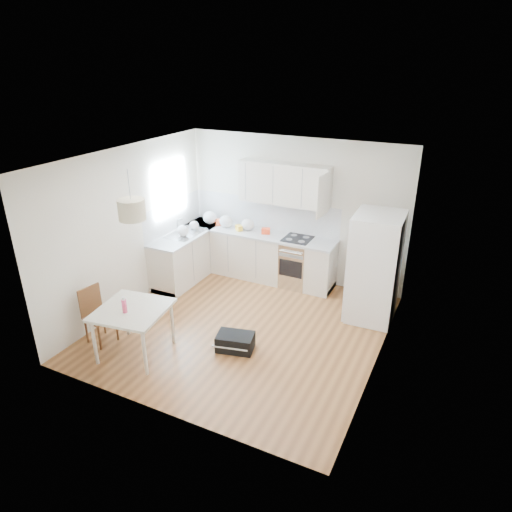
{
  "coord_description": "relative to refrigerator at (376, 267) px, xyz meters",
  "views": [
    {
      "loc": [
        2.92,
        -5.48,
        3.96
      ],
      "look_at": [
        0.04,
        0.4,
        1.1
      ],
      "focal_mm": 32.0,
      "sensor_mm": 36.0,
      "label": 1
    }
  ],
  "objects": [
    {
      "name": "floor",
      "position": [
        -1.74,
        -1.28,
        -0.88
      ],
      "size": [
        4.2,
        4.2,
        0.0
      ],
      "primitive_type": "plane",
      "color": "brown",
      "rests_on": "ground"
    },
    {
      "name": "ceiling",
      "position": [
        -1.74,
        -1.28,
        1.82
      ],
      "size": [
        4.2,
        4.2,
        0.0
      ],
      "primitive_type": "plane",
      "rotation": [
        3.14,
        0.0,
        0.0
      ],
      "color": "white",
      "rests_on": "wall_back"
    },
    {
      "name": "wall_back",
      "position": [
        -1.74,
        0.82,
        0.47
      ],
      "size": [
        4.2,
        0.0,
        4.2
      ],
      "primitive_type": "plane",
      "rotation": [
        1.57,
        0.0,
        0.0
      ],
      "color": "white",
      "rests_on": "floor"
    },
    {
      "name": "wall_left",
      "position": [
        -3.84,
        -1.28,
        0.47
      ],
      "size": [
        0.0,
        4.2,
        4.2
      ],
      "primitive_type": "plane",
      "rotation": [
        1.57,
        0.0,
        1.57
      ],
      "color": "white",
      "rests_on": "floor"
    },
    {
      "name": "wall_right",
      "position": [
        0.36,
        -1.28,
        0.47
      ],
      "size": [
        0.0,
        4.2,
        4.2
      ],
      "primitive_type": "plane",
      "rotation": [
        1.57,
        0.0,
        -1.57
      ],
      "color": "white",
      "rests_on": "floor"
    },
    {
      "name": "window_glassblock",
      "position": [
        -3.82,
        -0.13,
        0.87
      ],
      "size": [
        0.02,
        1.0,
        1.0
      ],
      "primitive_type": "cube",
      "color": "#BFE0F9",
      "rests_on": "wall_left"
    },
    {
      "name": "cabinets_back",
      "position": [
        -2.34,
        0.52,
        -0.44
      ],
      "size": [
        3.0,
        0.6,
        0.88
      ],
      "primitive_type": "cube",
      "color": "silver",
      "rests_on": "floor"
    },
    {
      "name": "cabinets_left",
      "position": [
        -3.54,
        -0.08,
        -0.44
      ],
      "size": [
        0.6,
        1.8,
        0.88
      ],
      "primitive_type": "cube",
      "color": "silver",
      "rests_on": "floor"
    },
    {
      "name": "counter_back",
      "position": [
        -2.34,
        0.52,
        0.02
      ],
      "size": [
        3.02,
        0.64,
        0.04
      ],
      "primitive_type": "cube",
      "color": "#B4B6B9",
      "rests_on": "cabinets_back"
    },
    {
      "name": "counter_left",
      "position": [
        -3.54,
        -0.08,
        0.02
      ],
      "size": [
        0.64,
        1.82,
        0.04
      ],
      "primitive_type": "cube",
      "color": "#B4B6B9",
      "rests_on": "cabinets_left"
    },
    {
      "name": "backsplash_back",
      "position": [
        -2.34,
        0.81,
        0.33
      ],
      "size": [
        3.0,
        0.01,
        0.58
      ],
      "primitive_type": "cube",
      "color": "white",
      "rests_on": "wall_back"
    },
    {
      "name": "backsplash_left",
      "position": [
        -3.83,
        -0.08,
        0.33
      ],
      "size": [
        0.01,
        1.8,
        0.58
      ],
      "primitive_type": "cube",
      "color": "white",
      "rests_on": "wall_left"
    },
    {
      "name": "upper_cabinets",
      "position": [
        -1.89,
        0.66,
        0.99
      ],
      "size": [
        1.7,
        0.32,
        0.75
      ],
      "primitive_type": "cube",
      "color": "silver",
      "rests_on": "wall_back"
    },
    {
      "name": "range_oven",
      "position": [
        -1.54,
        0.52,
        -0.44
      ],
      "size": [
        0.5,
        0.61,
        0.88
      ],
      "primitive_type": null,
      "color": "silver",
      "rests_on": "floor"
    },
    {
      "name": "sink",
      "position": [
        -3.54,
        -0.13,
        0.03
      ],
      "size": [
        0.5,
        0.8,
        0.16
      ],
      "primitive_type": null,
      "color": "silver",
      "rests_on": "counter_left"
    },
    {
      "name": "refrigerator",
      "position": [
        0.0,
        0.0,
        0.0
      ],
      "size": [
        0.88,
        0.91,
        1.77
      ],
      "primitive_type": null,
      "rotation": [
        0.0,
        0.0,
        0.04
      ],
      "color": "white",
      "rests_on": "floor"
    },
    {
      "name": "dining_table",
      "position": [
        -2.81,
        -2.55,
        -0.23
      ],
      "size": [
        1.06,
        1.06,
        0.74
      ],
      "rotation": [
        0.0,
        0.0,
        0.14
      ],
      "color": "beige",
      "rests_on": "floor"
    },
    {
      "name": "dining_chair",
      "position": [
        -3.47,
        -2.54,
        -0.45
      ],
      "size": [
        0.42,
        0.42,
        0.87
      ],
      "primitive_type": null,
      "rotation": [
        0.0,
        0.0,
        -0.18
      ],
      "color": "#4B2516",
      "rests_on": "floor"
    },
    {
      "name": "drink_bottle",
      "position": [
        -2.83,
        -2.67,
        -0.03
      ],
      "size": [
        0.07,
        0.07,
        0.24
      ],
      "primitive_type": "cylinder",
      "rotation": [
        0.0,
        0.0,
        0.07
      ],
      "color": "#D73B62",
      "rests_on": "dining_table"
    },
    {
      "name": "gym_bag",
      "position": [
        -1.57,
        -1.84,
        -0.76
      ],
      "size": [
        0.6,
        0.46,
        0.25
      ],
      "primitive_type": "cube",
      "rotation": [
        0.0,
        0.0,
        0.24
      ],
      "color": "black",
      "rests_on": "floor"
    },
    {
      "name": "pendant_lamp",
      "position": [
        -2.68,
        -2.48,
        1.3
      ],
      "size": [
        0.44,
        0.44,
        0.27
      ],
      "primitive_type": "cylinder",
      "rotation": [
        0.0,
        0.0,
        0.35
      ],
      "color": "beige",
      "rests_on": "ceiling"
    },
    {
      "name": "grocery_bag_a",
      "position": [
        -3.4,
        0.53,
        0.16
      ],
      "size": [
        0.28,
        0.24,
        0.25
      ],
      "primitive_type": "ellipsoid",
      "color": "white",
      "rests_on": "counter_back"
    },
    {
      "name": "grocery_bag_b",
      "position": [
        -3.02,
        0.49,
        0.16
      ],
      "size": [
        0.27,
        0.23,
        0.24
      ],
      "primitive_type": "ellipsoid",
      "color": "white",
      "rests_on": "counter_back"
    },
    {
      "name": "grocery_bag_c",
      "position": [
        -2.56,
        0.53,
        0.15
      ],
      "size": [
        0.25,
        0.22,
        0.23
      ],
      "primitive_type": "ellipsoid",
      "color": "white",
      "rests_on": "counter_back"
    },
    {
      "name": "grocery_bag_d",
      "position": [
        -3.51,
        0.12,
        0.12
      ],
      "size": [
        0.19,
        0.16,
        0.17
      ],
      "primitive_type": "ellipsoid",
      "color": "white",
      "rests_on": "counter_back"
    },
    {
      "name": "grocery_bag_e",
      "position": [
        -3.49,
        -0.28,
        0.14
      ],
      "size": [
        0.23,
        0.2,
        0.21
      ],
      "primitive_type": "ellipsoid",
      "color": "white",
      "rests_on": "counter_left"
    },
    {
      "name": "snack_orange",
      "position": [
        -2.17,
        0.51,
        0.09
      ],
      "size": [
        0.18,
        0.15,
        0.11
      ],
      "primitive_type": "cube",
      "rotation": [
        0.0,
        0.0,
        0.38
      ],
      "color": "red",
      "rests_on": "counter_back"
    },
    {
      "name": "snack_yellow",
      "position": [
        -2.71,
        0.45,
        0.09
      ],
      "size": [
        0.17,
        0.16,
        0.1
      ],
      "primitive_type": "cube",
      "rotation": [
        0.0,
        0.0,
        -0.63
      ],
      "color": "yellow",
      "rests_on": "counter_back"
    },
    {
      "name": "snack_red",
      "position": [
        -3.18,
        0.55,
        0.1
      ],
      "size": [
        0.21,
        0.19,
        0.12
      ],
      "primitive_type": "cube",
      "rotation": [
        0.0,
        0.0,
        0.63
      ],
      "color": "#BC3A17",
      "rests_on": "counter_back"
    }
  ]
}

